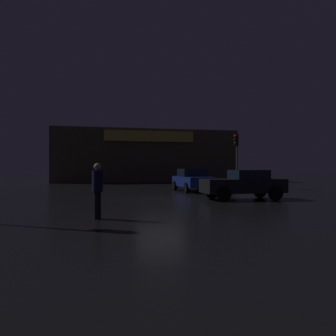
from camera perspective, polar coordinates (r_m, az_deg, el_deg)
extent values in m
plane|color=black|center=(18.58, -1.19, -4.96)|extent=(120.00, 120.00, 0.00)
cube|color=brown|center=(42.84, -4.04, 1.86)|extent=(20.94, 8.28, 5.95)
cube|color=#E5D84C|center=(38.75, -2.98, 5.15)|extent=(9.87, 0.24, 1.17)
cylinder|color=#595B60|center=(28.57, 11.03, 1.10)|extent=(0.12, 0.12, 4.29)
cube|color=black|center=(28.51, 10.92, 4.48)|extent=(0.41, 0.41, 0.93)
sphere|color=red|center=(28.38, 10.81, 5.07)|extent=(0.20, 0.20, 0.20)
sphere|color=black|center=(28.36, 10.81, 4.51)|extent=(0.20, 0.20, 0.20)
sphere|color=black|center=(28.34, 10.81, 3.94)|extent=(0.20, 0.20, 0.20)
cube|color=black|center=(18.43, 11.96, -2.81)|extent=(4.17, 1.74, 0.70)
cube|color=black|center=(18.55, 12.84, -1.01)|extent=(1.73, 1.54, 0.46)
cylinder|color=black|center=(17.14, 8.98, -4.20)|extent=(0.71, 0.23, 0.71)
cylinder|color=black|center=(18.71, 7.06, -3.84)|extent=(0.71, 0.23, 0.71)
cylinder|color=black|center=(18.34, 16.97, -3.92)|extent=(0.71, 0.23, 0.71)
cylinder|color=black|center=(19.81, 14.54, -3.63)|extent=(0.71, 0.23, 0.71)
cube|color=navy|center=(24.34, 4.10, -2.18)|extent=(1.91, 4.36, 0.67)
cube|color=black|center=(24.57, 3.91, -0.75)|extent=(1.69, 1.82, 0.53)
cylinder|color=black|center=(23.33, 7.36, -3.10)|extent=(0.23, 0.68, 0.68)
cylinder|color=black|center=(22.72, 3.03, -3.19)|extent=(0.23, 0.68, 0.68)
cylinder|color=black|center=(26.01, 5.02, -2.78)|extent=(0.23, 0.68, 0.68)
cylinder|color=black|center=(25.45, 1.10, -2.84)|extent=(0.23, 0.68, 0.68)
cylinder|color=black|center=(11.38, -11.51, -5.98)|extent=(0.14, 0.14, 0.86)
cylinder|color=black|center=(11.52, -11.11, -5.90)|extent=(0.14, 0.14, 0.86)
cylinder|color=#141938|center=(11.39, -11.31, -2.10)|extent=(0.47, 0.47, 0.68)
sphere|color=tan|center=(11.39, -11.31, 0.19)|extent=(0.23, 0.23, 0.23)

